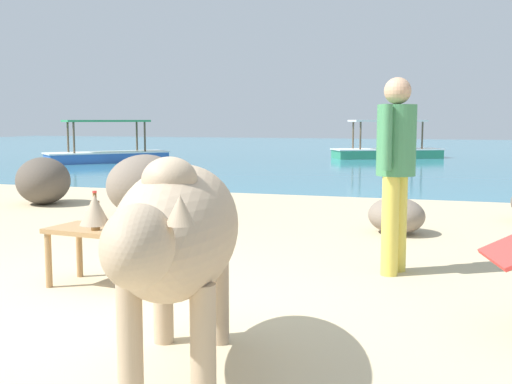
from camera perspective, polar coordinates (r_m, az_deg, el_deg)
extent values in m
cube|color=#CCB78E|center=(4.30, -16.40, -11.31)|extent=(18.00, 14.00, 0.04)
cube|color=teal|center=(25.52, 12.23, 3.45)|extent=(60.00, 36.00, 0.03)
cylinder|color=tan|center=(2.85, -4.79, -13.86)|extent=(0.11, 0.11, 0.57)
cylinder|color=tan|center=(2.90, -11.29, -13.60)|extent=(0.11, 0.11, 0.57)
cylinder|color=tan|center=(3.66, -3.35, -9.18)|extent=(0.11, 0.11, 0.57)
cylinder|color=tan|center=(3.70, -8.37, -9.07)|extent=(0.11, 0.11, 0.57)
ellipsoid|color=tan|center=(3.16, -6.94, -3.22)|extent=(0.99, 1.66, 0.62)
ellipsoid|color=tan|center=(2.21, -10.58, -4.81)|extent=(0.36, 0.47, 0.29)
cone|color=tan|center=(2.16, -6.86, -1.62)|extent=(0.13, 0.13, 0.10)
cone|color=tan|center=(2.22, -14.33, -1.56)|extent=(0.13, 0.13, 0.10)
ellipsoid|color=tan|center=(2.86, -7.79, 1.10)|extent=(0.32, 0.35, 0.21)
cube|color=#A37A4C|center=(4.98, -13.98, -3.35)|extent=(0.80, 0.52, 0.04)
cylinder|color=#A37A4C|center=(4.97, -9.51, -5.95)|extent=(0.05, 0.05, 0.42)
cylinder|color=#A37A4C|center=(4.68, -11.93, -6.78)|extent=(0.05, 0.05, 0.42)
cylinder|color=#A37A4C|center=(5.37, -15.64, -5.17)|extent=(0.05, 0.05, 0.42)
cylinder|color=#A37A4C|center=(5.10, -18.20, -5.87)|extent=(0.05, 0.05, 0.42)
cylinder|color=brown|center=(4.85, -14.29, -2.08)|extent=(0.07, 0.07, 0.22)
cylinder|color=brown|center=(4.84, -14.34, -0.44)|extent=(0.03, 0.03, 0.06)
cylinder|color=red|center=(4.83, -14.35, 0.01)|extent=(0.03, 0.03, 0.02)
cylinder|color=#DBC64C|center=(5.46, 12.71, -2.76)|extent=(0.14, 0.14, 0.82)
cylinder|color=#DBC64C|center=(5.30, 11.99, -3.03)|extent=(0.14, 0.14, 0.82)
cylinder|color=#428956|center=(5.31, 12.54, 4.58)|extent=(0.32, 0.32, 0.58)
cylinder|color=#428956|center=(5.51, 13.36, 4.92)|extent=(0.09, 0.09, 0.52)
cylinder|color=#428956|center=(5.12, 11.67, 4.85)|extent=(0.09, 0.09, 0.52)
sphere|color=tan|center=(5.31, 12.65, 8.89)|extent=(0.22, 0.22, 0.22)
ellipsoid|color=gray|center=(8.56, -9.97, 0.62)|extent=(1.25, 1.35, 0.82)
ellipsoid|color=gray|center=(7.29, 12.54, -2.08)|extent=(0.90, 0.92, 0.41)
ellipsoid|color=brown|center=(10.11, -18.64, 0.97)|extent=(1.22, 1.26, 0.71)
cube|color=#338E66|center=(21.93, 11.72, 3.38)|extent=(3.71, 2.61, 0.28)
cube|color=white|center=(21.92, 11.73, 3.79)|extent=(3.80, 2.69, 0.04)
cylinder|color=brown|center=(21.17, 9.40, 4.98)|extent=(0.06, 0.06, 0.95)
cylinder|color=brown|center=(21.90, 8.75, 5.04)|extent=(0.06, 0.06, 0.95)
cylinder|color=brown|center=(21.96, 14.76, 4.91)|extent=(0.06, 0.06, 0.95)
cylinder|color=brown|center=(22.67, 13.96, 4.98)|extent=(0.06, 0.06, 0.95)
cube|color=silver|center=(21.90, 11.79, 6.30)|extent=(2.67, 1.97, 0.06)
cube|color=#3866B7|center=(19.93, -13.26, 3.03)|extent=(3.28, 3.36, 0.28)
cube|color=white|center=(19.92, -13.27, 3.49)|extent=(3.37, 3.45, 0.04)
cylinder|color=brown|center=(20.58, -10.69, 4.91)|extent=(0.06, 0.06, 0.95)
cylinder|color=brown|center=(19.85, -9.99, 4.87)|extent=(0.06, 0.06, 0.95)
cylinder|color=brown|center=(20.01, -16.59, 4.71)|extent=(0.06, 0.06, 0.95)
cylinder|color=brown|center=(19.26, -16.10, 4.67)|extent=(0.06, 0.06, 0.95)
cube|color=#339356|center=(19.89, -13.34, 6.25)|extent=(2.42, 2.47, 0.06)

